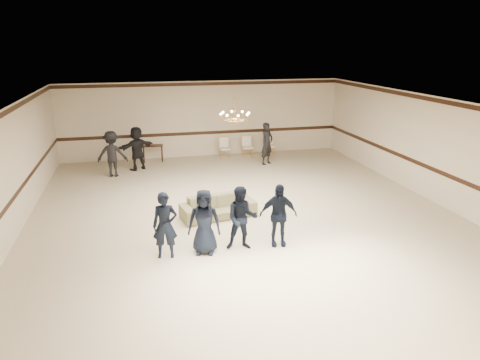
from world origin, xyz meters
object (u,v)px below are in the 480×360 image
object	(u,v)px
boy_c	(242,218)
banquet_chair_mid	(248,147)
adult_left	(112,154)
console_table	(153,153)
boy_a	(165,225)
boy_d	(278,215)
settee	(218,207)
boy_b	(204,222)
banquet_chair_right	(270,146)
chandelier	(235,109)
adult_right	(267,144)
banquet_chair_left	(225,148)
adult_mid	(137,148)

from	to	relation	value
boy_c	banquet_chair_mid	bearing A→B (deg)	85.12
adult_left	console_table	world-z (taller)	adult_left
boy_a	console_table	world-z (taller)	boy_a
boy_d	settee	bearing A→B (deg)	124.88
boy_b	boy_d	world-z (taller)	same
adult_left	banquet_chair_right	world-z (taller)	adult_left
boy_d	settee	distance (m)	2.40
boy_a	console_table	xyz separation A→B (m)	(0.14, 8.68, -0.43)
chandelier	adult_right	size ratio (longest dim) A/B	0.56
boy_b	banquet_chair_left	world-z (taller)	boy_b
boy_c	banquet_chair_left	size ratio (longest dim) A/B	1.77
adult_mid	adult_right	bearing A→B (deg)	145.78
adult_right	console_table	world-z (taller)	adult_right
adult_mid	banquet_chair_mid	world-z (taller)	adult_mid
boy_d	banquet_chair_mid	xyz separation A→B (m)	(1.44, 8.48, -0.34)
banquet_chair_mid	settee	bearing A→B (deg)	-105.76
boy_b	banquet_chair_mid	size ratio (longest dim) A/B	1.77
chandelier	boy_d	xyz separation A→B (m)	(0.32, -3.23, -2.10)
adult_mid	banquet_chair_left	world-z (taller)	adult_mid
chandelier	adult_right	world-z (taller)	chandelier
banquet_chair_left	banquet_chair_right	size ratio (longest dim) A/B	1.00
adult_right	console_table	size ratio (longest dim) A/B	2.03
console_table	settee	bearing A→B (deg)	-73.02
adult_mid	boy_c	bearing A→B (deg)	77.04
banquet_chair_right	console_table	xyz separation A→B (m)	(-5.00, 0.20, -0.09)
chandelier	boy_b	distance (m)	4.12
boy_a	boy_b	distance (m)	0.90
banquet_chair_right	adult_left	bearing A→B (deg)	-169.55
boy_c	boy_d	size ratio (longest dim) A/B	1.00
banquet_chair_mid	banquet_chair_right	xyz separation A→B (m)	(1.00, 0.00, 0.00)
banquet_chair_left	banquet_chair_mid	size ratio (longest dim) A/B	1.00
adult_mid	banquet_chair_left	distance (m)	3.75
boy_c	banquet_chair_left	world-z (taller)	boy_c
boy_a	settee	distance (m)	2.69
settee	banquet_chair_mid	distance (m)	6.86
boy_d	settee	size ratio (longest dim) A/B	0.74
chandelier	banquet_chair_right	bearing A→B (deg)	62.31
boy_c	banquet_chair_right	bearing A→B (deg)	79.04
boy_d	banquet_chair_mid	size ratio (longest dim) A/B	1.77
boy_c	adult_right	distance (m)	7.73
boy_a	adult_right	size ratio (longest dim) A/B	0.92
boy_d	banquet_chair_left	size ratio (longest dim) A/B	1.77
chandelier	banquet_chair_right	xyz separation A→B (m)	(2.76, 5.26, -2.43)
chandelier	adult_left	xyz separation A→B (m)	(-3.77, 3.68, -2.03)
boy_a	boy_b	bearing A→B (deg)	6.95
banquet_chair_left	chandelier	bearing A→B (deg)	-98.26
banquet_chair_mid	boy_a	bearing A→B (deg)	-110.27
adult_mid	chandelier	bearing A→B (deg)	93.49
chandelier	boy_c	size ratio (longest dim) A/B	0.60
boy_d	adult_left	xyz separation A→B (m)	(-4.09, 6.91, 0.07)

